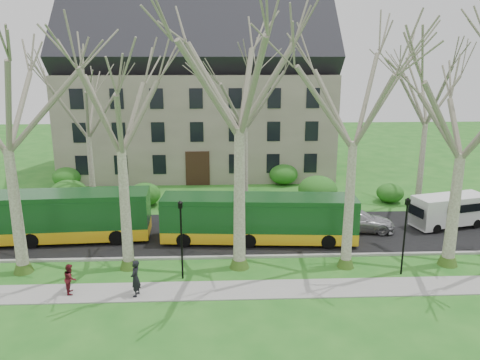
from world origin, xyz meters
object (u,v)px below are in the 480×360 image
bus_lead (46,216)px  sedan (357,220)px  bus_follow (259,218)px  van_a (449,211)px  pedestrian_b (70,278)px  pedestrian_a (135,278)px

bus_lead → sedan: size_ratio=2.63×
sedan → bus_follow: bearing=113.2°
van_a → bus_follow: bearing=174.1°
sedan → pedestrian_b: (-16.93, -8.10, 0.05)m
bus_follow → pedestrian_a: bearing=-129.9°
van_a → pedestrian_a: size_ratio=2.75×
bus_lead → pedestrian_a: (6.97, -7.62, -0.69)m
bus_lead → bus_follow: bearing=-6.1°
van_a → pedestrian_a: van_a is taller
bus_follow → pedestrian_b: 11.95m
pedestrian_a → bus_lead: bearing=-125.4°
bus_lead → bus_follow: size_ratio=1.06×
bus_follow → sedan: 7.15m
bus_follow → van_a: bearing=12.6°
bus_lead → bus_follow: 13.67m
sedan → pedestrian_b: size_ratio=3.21×
pedestrian_b → sedan: bearing=-77.5°
van_a → pedestrian_b: size_ratio=3.34×
bus_lead → van_a: bus_lead is taller
sedan → bus_lead: bearing=102.5°
bus_follow → pedestrian_a: bus_follow is taller
bus_lead → pedestrian_a: bus_lead is taller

